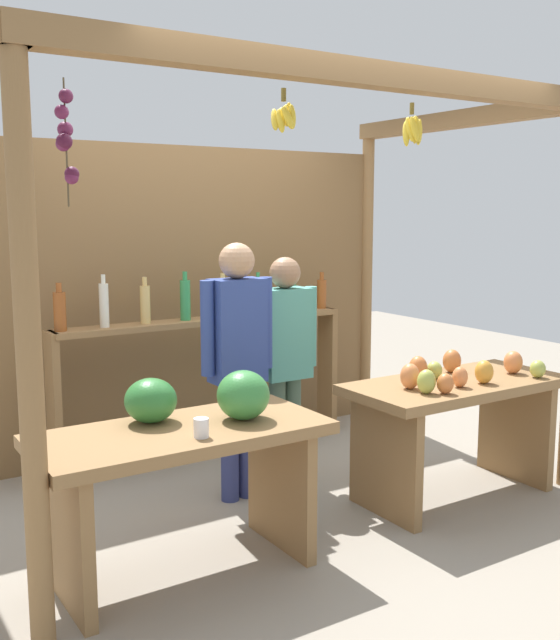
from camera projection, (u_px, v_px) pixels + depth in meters
The scene contains 7 objects.
ground_plane at pixel (263, 486), 4.76m from camera, with size 12.00×12.00×0.00m, color gray.
market_stall at pixel (223, 261), 4.96m from camera, with size 3.47×2.16×2.47m.
fruit_counter_left at pixel (187, 451), 3.56m from camera, with size 1.41×0.64×0.98m.
fruit_counter_right at pixel (456, 407), 4.52m from camera, with size 1.41×0.64×0.89m.
bottle_shelf_unit at pixel (204, 343), 5.27m from camera, with size 2.22×0.22×1.35m.
vendor_man at pixel (237, 348), 4.43m from camera, with size 0.48×0.21×1.57m.
vendor_woman at pixel (285, 350), 4.75m from camera, with size 0.48×0.20×1.47m.
Camera 1 is at (-2.36, -3.88, 1.77)m, focal length 41.44 mm.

